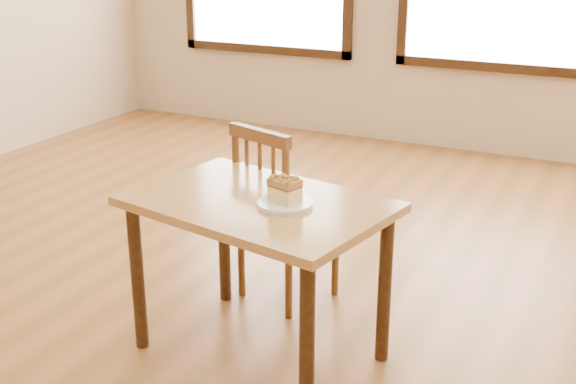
# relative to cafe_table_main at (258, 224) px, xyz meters

# --- Properties ---
(cafe_table_main) EXTENTS (1.20, 0.91, 0.75)m
(cafe_table_main) POSITION_rel_cafe_table_main_xyz_m (0.00, 0.00, 0.00)
(cafe_table_main) COLOR #AD8B43
(cafe_table_main) RESTS_ON ground
(cafe_chair_main) EXTENTS (0.55, 0.55, 0.96)m
(cafe_chair_main) POSITION_rel_cafe_table_main_xyz_m (-0.15, 0.52, -0.15)
(cafe_chair_main) COLOR #5C3019
(cafe_chair_main) RESTS_ON ground
(plate) EXTENTS (0.24, 0.24, 0.02)m
(plate) POSITION_rel_cafe_table_main_xyz_m (0.14, -0.01, 0.12)
(plate) COLOR white
(plate) RESTS_ON cafe_table_main
(cake_slice) EXTENTS (0.15, 0.12, 0.12)m
(cake_slice) POSITION_rel_cafe_table_main_xyz_m (0.14, -0.01, 0.19)
(cake_slice) COLOR #FFDE90
(cake_slice) RESTS_ON plate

